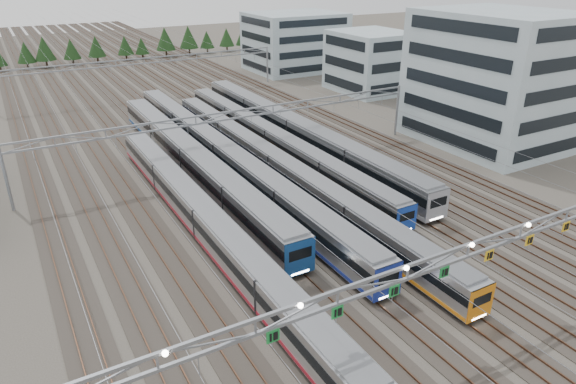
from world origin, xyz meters
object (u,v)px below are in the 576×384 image
train_c (223,155)px  gantry_mid (236,121)px  train_a (206,222)px  train_e (273,140)px  train_f (295,131)px  depot_bldg_south (495,79)px  train_b (192,160)px  train_d (277,166)px  gantry_far (145,65)px  depot_bldg_mid (371,62)px  depot_bldg_north (295,42)px  gantry_near (469,254)px

train_c → gantry_mid: (2.25, 0.43, 4.27)m
train_a → train_e: size_ratio=0.95×
train_c → train_f: 14.08m
train_f → depot_bldg_south: (27.03, -13.01, 7.43)m
train_a → train_b: 17.23m
train_b → train_e: train_b is taller
train_d → train_e: (4.50, 9.72, -0.02)m
train_e → gantry_far: size_ratio=1.03×
train_d → depot_bldg_mid: depot_bldg_mid is taller
train_b → depot_bldg_south: depot_bldg_south is taller
train_b → gantry_mid: (6.75, 0.63, 4.11)m
train_a → train_e: 26.66m
train_a → train_d: train_a is taller
depot_bldg_mid → gantry_mid: bearing=-148.4°
gantry_far → depot_bldg_mid: size_ratio=3.52×
train_d → gantry_mid: bearing=107.1°
train_a → gantry_far: 63.42m
gantry_far → depot_bldg_south: size_ratio=2.56×
depot_bldg_north → train_c: bearing=-128.1°
gantry_mid → depot_bldg_mid: (43.27, 26.63, -0.20)m
train_d → train_e: bearing=65.2°
train_e → depot_bldg_mid: bearing=33.6°
train_e → train_a: bearing=-132.5°
train_d → depot_bldg_north: (38.47, 61.68, 5.01)m
gantry_near → depot_bldg_south: size_ratio=2.56×
depot_bldg_south → depot_bldg_north: (2.44, 63.83, -2.72)m
train_d → depot_bldg_south: (36.03, -2.15, 7.73)m
train_d → train_e: train_d is taller
depot_bldg_south → train_a: bearing=-171.1°
gantry_mid → depot_bldg_south: depot_bldg_south is taller
gantry_mid → gantry_far: same height
train_a → train_f: bearing=42.8°
train_e → depot_bldg_mid: size_ratio=3.64×
gantry_mid → depot_bldg_mid: 50.81m
train_a → depot_bldg_mid: (54.52, 43.89, 4.15)m
gantry_near → depot_bldg_mid: size_ratio=3.52×
train_b → train_d: train_b is taller
train_a → gantry_far: gantry_far is taller
depot_bldg_mid → depot_bldg_north: 27.86m
train_e → gantry_mid: gantry_mid is taller
train_d → gantry_near: gantry_near is taller
gantry_mid → gantry_far: size_ratio=1.00×
train_a → gantry_mid: size_ratio=0.98×
train_e → gantry_mid: (-6.75, -2.40, 4.42)m
train_c → train_a: bearing=-118.1°
gantry_mid → train_f: bearing=17.5°
train_c → train_e: 9.44m
gantry_near → depot_bldg_mid: (43.32, 66.75, -0.90)m
train_a → depot_bldg_north: bearing=54.0°
train_e → train_b: bearing=-167.3°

